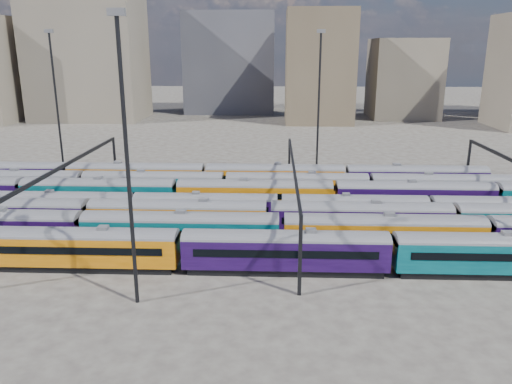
{
  "coord_description": "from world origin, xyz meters",
  "views": [
    {
      "loc": [
        7.56,
        -62.98,
        22.55
      ],
      "look_at": [
        4.94,
        4.7,
        3.0
      ],
      "focal_mm": 35.0,
      "sensor_mm": 36.0,
      "label": 1
    }
  ],
  "objects_px": {
    "mast_2": "(127,154)",
    "rake_2": "(89,213)",
    "rake_0": "(180,245)",
    "rake_1": "(383,230)"
  },
  "relations": [
    {
      "from": "rake_1",
      "to": "rake_2",
      "type": "bearing_deg",
      "value": 171.94
    },
    {
      "from": "rake_1",
      "to": "mast_2",
      "type": "relative_size",
      "value": 4.44
    },
    {
      "from": "rake_1",
      "to": "mast_2",
      "type": "bearing_deg",
      "value": -154.19
    },
    {
      "from": "rake_0",
      "to": "rake_1",
      "type": "height_order",
      "value": "rake_1"
    },
    {
      "from": "mast_2",
      "to": "rake_2",
      "type": "bearing_deg",
      "value": 121.71
    },
    {
      "from": "rake_0",
      "to": "mast_2",
      "type": "xyz_separation_m",
      "value": [
        -2.8,
        -7.0,
        11.15
      ]
    },
    {
      "from": "rake_0",
      "to": "rake_2",
      "type": "bearing_deg",
      "value": 143.07
    },
    {
      "from": "rake_2",
      "to": "mast_2",
      "type": "distance_m",
      "value": 22.85
    },
    {
      "from": "rake_0",
      "to": "mast_2",
      "type": "relative_size",
      "value": 5.09
    },
    {
      "from": "rake_1",
      "to": "rake_0",
      "type": "bearing_deg",
      "value": -167.2
    }
  ]
}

